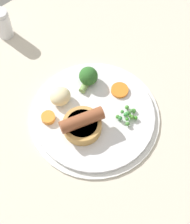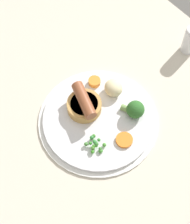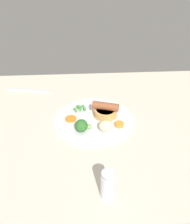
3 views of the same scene
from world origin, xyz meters
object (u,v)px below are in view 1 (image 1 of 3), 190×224
(pea_pile, at_px, (128,115))
(sausage_pudding, at_px, (82,124))
(dinner_plate, at_px, (94,116))
(carrot_slice_1, at_px, (48,118))
(carrot_slice_2, at_px, (118,89))
(salt_shaker, at_px, (3,24))
(potato_chunk_2, at_px, (60,96))
(broccoli_floret_near, at_px, (88,77))

(pea_pile, bearing_deg, sausage_pudding, 155.52)
(dinner_plate, height_order, carrot_slice_1, carrot_slice_1)
(dinner_plate, height_order, pea_pile, pea_pile)
(carrot_slice_1, xyz_separation_m, carrot_slice_2, (0.16, -0.04, -0.00))
(carrot_slice_2, relative_size, salt_shaker, 0.49)
(pea_pile, bearing_deg, potato_chunk_2, 123.73)
(potato_chunk_2, xyz_separation_m, salt_shaker, (0.02, 0.25, 0.01))
(broccoli_floret_near, xyz_separation_m, carrot_slice_2, (0.04, -0.06, -0.02))
(pea_pile, distance_m, potato_chunk_2, 0.15)
(broccoli_floret_near, relative_size, carrot_slice_2, 1.44)
(pea_pile, xyz_separation_m, carrot_slice_1, (-0.13, 0.11, -0.00))
(sausage_pudding, relative_size, carrot_slice_2, 2.46)
(pea_pile, bearing_deg, carrot_slice_2, 63.87)
(broccoli_floret_near, bearing_deg, potato_chunk_2, 154.37)
(potato_chunk_2, relative_size, carrot_slice_1, 1.55)
(sausage_pudding, bearing_deg, carrot_slice_1, -40.38)
(dinner_plate, height_order, sausage_pudding, sausage_pudding)
(dinner_plate, distance_m, sausage_pudding, 0.05)
(dinner_plate, bearing_deg, carrot_slice_1, 146.03)
(broccoli_floret_near, relative_size, salt_shaker, 0.70)
(dinner_plate, relative_size, carrot_slice_2, 7.32)
(potato_chunk_2, bearing_deg, sausage_pudding, -95.15)
(sausage_pudding, height_order, pea_pile, sausage_pudding)
(carrot_slice_2, bearing_deg, salt_shaker, 107.55)
(dinner_plate, xyz_separation_m, carrot_slice_1, (-0.08, 0.06, 0.01))
(pea_pile, xyz_separation_m, carrot_slice_2, (0.03, 0.06, -0.01))
(dinner_plate, height_order, broccoli_floret_near, broccoli_floret_near)
(dinner_plate, bearing_deg, potato_chunk_2, 114.28)
(pea_pile, bearing_deg, dinner_plate, 134.58)
(potato_chunk_2, bearing_deg, dinner_plate, -65.72)
(pea_pile, distance_m, carrot_slice_1, 0.17)
(carrot_slice_1, distance_m, carrot_slice_2, 0.17)
(potato_chunk_2, height_order, salt_shaker, salt_shaker)
(potato_chunk_2, distance_m, salt_shaker, 0.25)
(dinner_plate, xyz_separation_m, broccoli_floret_near, (0.04, 0.07, 0.03))
(sausage_pudding, distance_m, carrot_slice_1, 0.08)
(sausage_pudding, relative_size, potato_chunk_2, 2.07)
(broccoli_floret_near, xyz_separation_m, salt_shaker, (-0.06, 0.25, 0.01))
(sausage_pudding, bearing_deg, potato_chunk_2, -77.84)
(carrot_slice_1, bearing_deg, dinner_plate, -33.97)
(carrot_slice_1, distance_m, salt_shaker, 0.27)
(pea_pile, xyz_separation_m, broccoli_floret_near, (-0.01, 0.12, 0.01))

